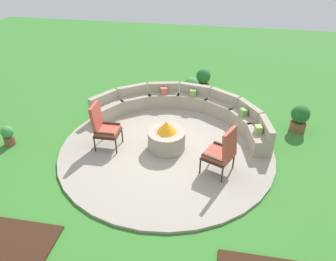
% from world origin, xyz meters
% --- Properties ---
extents(ground_plane, '(24.00, 24.00, 0.00)m').
position_xyz_m(ground_plane, '(0.00, 0.00, 0.00)').
color(ground_plane, '#387A2D').
extents(patio_circle, '(5.26, 5.26, 0.06)m').
position_xyz_m(patio_circle, '(0.00, 0.00, 0.03)').
color(patio_circle, '#9E9384').
rests_on(patio_circle, ground_plane).
extents(fire_pit, '(0.92, 0.92, 0.76)m').
position_xyz_m(fire_pit, '(0.00, 0.00, 0.36)').
color(fire_pit, '#9E937F').
rests_on(fire_pit, patio_circle).
extents(curved_stone_bench, '(4.90, 2.57, 0.69)m').
position_xyz_m(curved_stone_bench, '(0.30, 1.61, 0.34)').
color(curved_stone_bench, '#9E937F').
rests_on(curved_stone_bench, patio_circle).
extents(lounge_chair_front_left, '(0.61, 0.55, 1.15)m').
position_xyz_m(lounge_chair_front_left, '(-1.52, -0.19, 0.64)').
color(lounge_chair_front_left, '#2D2319').
rests_on(lounge_chair_front_left, patio_circle).
extents(lounge_chair_front_right, '(0.79, 0.80, 1.15)m').
position_xyz_m(lounge_chair_front_right, '(1.35, -0.71, 0.64)').
color(lounge_chair_front_right, '#2D2319').
rests_on(lounge_chair_front_right, patio_circle).
extents(potted_plant_0, '(0.31, 0.31, 0.52)m').
position_xyz_m(potted_plant_0, '(-3.97, -0.46, 0.28)').
color(potted_plant_0, brown).
rests_on(potted_plant_0, ground_plane).
extents(potted_plant_1, '(0.48, 0.48, 0.65)m').
position_xyz_m(potted_plant_1, '(0.24, 3.11, 0.35)').
color(potted_plant_1, brown).
rests_on(potted_plant_1, ground_plane).
extents(potted_plant_2, '(0.49, 0.49, 0.74)m').
position_xyz_m(potted_plant_2, '(3.34, 1.57, 0.39)').
color(potted_plant_2, brown).
rests_on(potted_plant_2, ground_plane).
extents(potted_plant_3, '(0.47, 0.47, 0.76)m').
position_xyz_m(potted_plant_3, '(0.57, 3.61, 0.42)').
color(potted_plant_3, brown).
rests_on(potted_plant_3, ground_plane).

